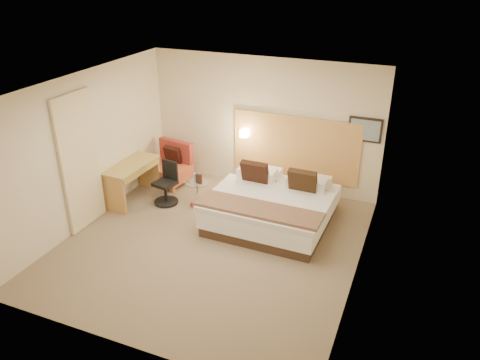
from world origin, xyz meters
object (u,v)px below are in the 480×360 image
at_px(bed, 272,206).
at_px(side_table, 197,193).
at_px(lounge_chair, 170,167).
at_px(desk_chair, 167,186).
at_px(desk, 132,172).

relative_size(bed, side_table, 4.05).
bearing_deg(lounge_chair, side_table, -36.09).
relative_size(bed, desk_chair, 2.57).
height_order(desk, desk_chair, desk_chair).
distance_m(bed, lounge_chair, 2.68).
relative_size(desk, desk_chair, 1.50).
xyz_separation_m(lounge_chair, desk_chair, (0.41, -0.84, -0.00)).
height_order(bed, desk_chair, bed).
relative_size(bed, desk, 1.71).
bearing_deg(desk_chair, side_table, 9.01).
distance_m(lounge_chair, side_table, 1.27).
relative_size(lounge_chair, desk_chair, 1.11).
height_order(lounge_chair, desk, lounge_chair).
distance_m(desk, desk_chair, 0.73).
relative_size(side_table, desk_chair, 0.63).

